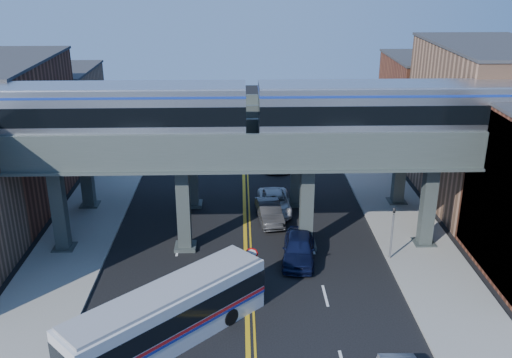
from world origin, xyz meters
TOP-DOWN VIEW (x-y plane):
  - ground at (0.00, 0.00)m, footprint 120.00×120.00m
  - sidewalk_west at (-11.50, 10.00)m, footprint 5.00×70.00m
  - sidewalk_east at (11.50, 10.00)m, footprint 5.00×70.00m
  - building_west_c at (-18.50, 29.00)m, footprint 8.00×10.00m
  - building_east_b at (18.50, 16.00)m, footprint 8.00×14.00m
  - building_east_c at (18.50, 29.00)m, footprint 8.00×10.00m
  - mural_panel at (14.55, 4.00)m, footprint 0.10×9.50m
  - elevated_viaduct_near at (0.00, 8.00)m, footprint 52.00×3.60m
  - elevated_viaduct_far at (0.00, 15.00)m, footprint 52.00×3.60m
  - transit_train at (-7.99, 8.00)m, footprint 50.01×3.14m
  - stop_sign at (0.30, 3.00)m, footprint 0.76×0.09m
  - traffic_signal at (9.20, 6.00)m, footprint 0.15×0.18m
  - transit_bus at (-3.95, -1.89)m, footprint 9.83×9.54m
  - car_lane_a at (3.38, 6.22)m, footprint 2.65×5.24m
  - car_lane_b at (1.80, 12.02)m, footprint 2.10×4.63m
  - car_lane_c at (2.25, 13.84)m, footprint 2.46×5.15m
  - car_lane_d at (3.09, 24.01)m, footprint 2.50×5.77m

SIDE VIEW (x-z plane):
  - ground at x=0.00m, z-range 0.00..0.00m
  - sidewalk_west at x=-11.50m, z-range 0.00..0.16m
  - sidewalk_east at x=11.50m, z-range 0.00..0.16m
  - car_lane_c at x=2.25m, z-range 0.00..1.42m
  - car_lane_b at x=1.80m, z-range 0.00..1.47m
  - car_lane_d at x=3.09m, z-range 0.00..1.65m
  - car_lane_a at x=3.38m, z-range 0.00..1.71m
  - transit_bus at x=-3.95m, z-range 0.04..2.93m
  - stop_sign at x=0.30m, z-range 0.44..3.07m
  - traffic_signal at x=9.20m, z-range 0.25..4.35m
  - building_west_c at x=-18.50m, z-range 0.00..8.00m
  - building_east_c at x=18.50m, z-range 0.00..9.00m
  - mural_panel at x=14.55m, z-range 0.00..9.50m
  - building_east_b at x=18.50m, z-range 0.00..12.00m
  - elevated_viaduct_near at x=0.00m, z-range 2.77..10.17m
  - elevated_viaduct_far at x=0.00m, z-range 2.77..10.17m
  - transit_train at x=-7.99m, z-range 7.55..11.21m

